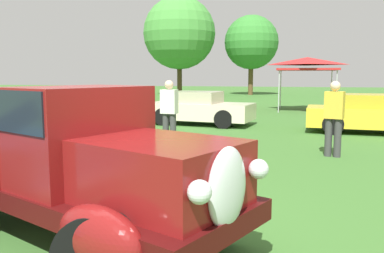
# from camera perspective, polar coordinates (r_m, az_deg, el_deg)

# --- Properties ---
(ground_plane) EXTENTS (120.00, 120.00, 0.00)m
(ground_plane) POSITION_cam_1_polar(r_m,az_deg,el_deg) (4.79, -10.49, -15.18)
(ground_plane) COLOR #386628
(feature_pickup_truck) EXTENTS (4.33, 2.98, 1.70)m
(feature_pickup_truck) POSITION_cam_1_polar(r_m,az_deg,el_deg) (4.60, -16.19, -4.99)
(feature_pickup_truck) COLOR #400B0B
(feature_pickup_truck) RESTS_ON ground_plane
(show_car_burgundy) EXTENTS (4.81, 2.76, 1.22)m
(show_car_burgundy) POSITION_cam_1_polar(r_m,az_deg,el_deg) (16.85, -20.87, 2.68)
(show_car_burgundy) COLOR maroon
(show_car_burgundy) RESTS_ON ground_plane
(show_car_cream) EXTENTS (4.01, 2.19, 1.22)m
(show_car_cream) POSITION_cam_1_polar(r_m,az_deg,el_deg) (14.83, 1.03, 2.59)
(show_car_cream) COLOR beige
(show_car_cream) RESTS_ON ground_plane
(show_car_yellow) EXTENTS (4.07, 1.96, 1.22)m
(show_car_yellow) POSITION_cam_1_polar(r_m,az_deg,el_deg) (13.81, 24.11, 1.60)
(show_car_yellow) COLOR yellow
(show_car_yellow) RESTS_ON ground_plane
(spectator_near_truck) EXTENTS (0.45, 0.35, 1.69)m
(spectator_near_truck) POSITION_cam_1_polar(r_m,az_deg,el_deg) (9.46, 19.48, 1.39)
(spectator_near_truck) COLOR #383838
(spectator_near_truck) RESTS_ON ground_plane
(spectator_between_cars) EXTENTS (0.43, 0.29, 1.69)m
(spectator_between_cars) POSITION_cam_1_polar(r_m,az_deg,el_deg) (10.10, -3.24, 2.15)
(spectator_between_cars) COLOR #383838
(spectator_between_cars) RESTS_ON ground_plane
(canopy_tent_left_field) EXTENTS (2.93, 2.93, 2.71)m
(canopy_tent_left_field) POSITION_cam_1_polar(r_m,az_deg,el_deg) (21.29, 16.02, 8.66)
(canopy_tent_left_field) COLOR #B7B7BC
(canopy_tent_left_field) RESTS_ON ground_plane
(treeline_far_left) EXTENTS (6.48, 6.48, 8.80)m
(treeline_far_left) POSITION_cam_1_polar(r_m,az_deg,el_deg) (37.10, -1.80, 13.08)
(treeline_far_left) COLOR #47331E
(treeline_far_left) RESTS_ON ground_plane
(treeline_mid_left) EXTENTS (4.88, 4.88, 7.21)m
(treeline_mid_left) POSITION_cam_1_polar(r_m,az_deg,el_deg) (37.68, 8.41, 11.70)
(treeline_mid_left) COLOR brown
(treeline_mid_left) RESTS_ON ground_plane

